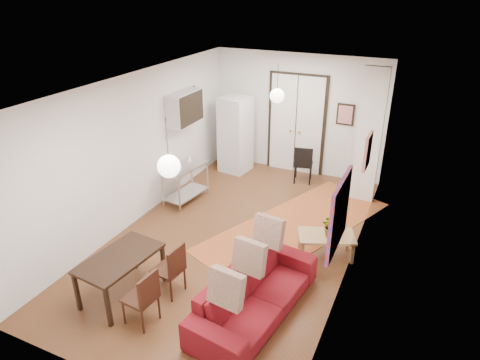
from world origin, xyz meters
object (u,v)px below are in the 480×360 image
at_px(coffee_table, 326,238).
at_px(dining_chair_far, 143,289).
at_px(dining_table, 120,261).
at_px(sofa, 256,294).
at_px(kitchen_counter, 186,179).
at_px(fridge, 235,135).
at_px(black_side_chair, 305,159).
at_px(dining_chair_near, 171,262).

xyz_separation_m(coffee_table, dining_chair_far, (-1.96, -2.56, 0.13)).
relative_size(dining_table, dining_chair_far, 1.53).
bearing_deg(sofa, kitchen_counter, 54.42).
height_order(sofa, fridge, fridge).
height_order(sofa, coffee_table, sofa).
distance_m(coffee_table, black_side_chair, 3.14).
distance_m(sofa, dining_table, 2.07).
height_order(fridge, dining_chair_near, fridge).
distance_m(coffee_table, kitchen_counter, 3.40).
height_order(sofa, dining_chair_near, dining_chair_near).
bearing_deg(black_side_chair, sofa, 86.73).
distance_m(fridge, black_side_chair, 1.81).
bearing_deg(sofa, dining_chair_far, 126.27).
height_order(fridge, dining_chair_far, fridge).
bearing_deg(kitchen_counter, dining_chair_far, -60.12).
bearing_deg(dining_chair_far, black_side_chair, 178.86).
bearing_deg(coffee_table, dining_table, -138.03).
bearing_deg(fridge, dining_chair_far, -70.59).
height_order(coffee_table, dining_chair_far, dining_chair_far).
bearing_deg(kitchen_counter, dining_table, -68.41).
height_order(dining_table, dining_chair_near, dining_chair_near).
xyz_separation_m(dining_table, dining_chair_near, (0.60, 0.43, -0.12)).
height_order(fridge, black_side_chair, fridge).
bearing_deg(dining_table, dining_chair_far, -23.85).
bearing_deg(sofa, dining_table, 111.62).
bearing_deg(dining_chair_far, kitchen_counter, -152.05).
bearing_deg(dining_chair_near, dining_table, -48.01).
bearing_deg(coffee_table, black_side_chair, 113.81).
relative_size(sofa, dining_table, 1.75).
xyz_separation_m(dining_table, black_side_chair, (1.29, 5.17, -0.08)).
xyz_separation_m(coffee_table, fridge, (-3.03, 2.74, 0.57)).
relative_size(coffee_table, fridge, 0.58).
bearing_deg(dining_table, black_side_chair, 76.02).
height_order(sofa, black_side_chair, black_side_chair).
bearing_deg(fridge, black_side_chair, 12.42).
xyz_separation_m(coffee_table, black_side_chair, (-1.27, 2.87, 0.17)).
height_order(sofa, dining_table, dining_table).
xyz_separation_m(kitchen_counter, fridge, (0.28, 1.95, 0.43)).
xyz_separation_m(kitchen_counter, dining_chair_near, (1.35, -2.65, -0.01)).
height_order(kitchen_counter, dining_chair_near, dining_chair_near).
xyz_separation_m(dining_chair_near, dining_chair_far, (0.00, -0.70, 0.00)).
bearing_deg(kitchen_counter, sofa, -35.58).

